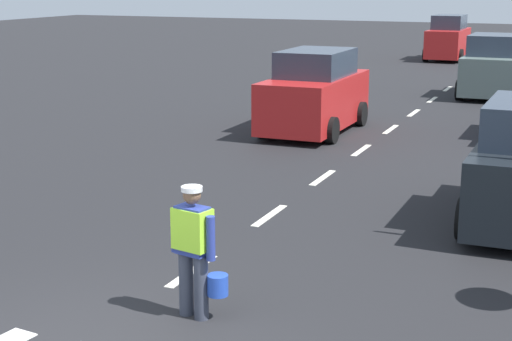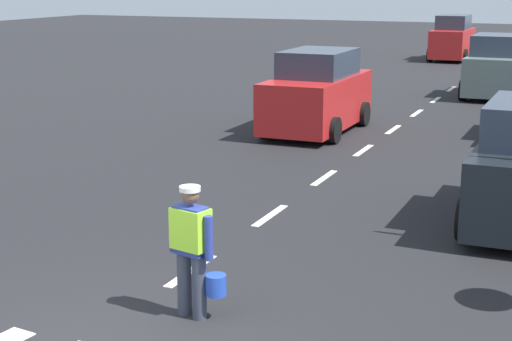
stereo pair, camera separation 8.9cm
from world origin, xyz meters
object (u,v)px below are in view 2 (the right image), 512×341
Objects in this scene: road_worker at (193,245)px; car_outgoing_far at (496,68)px; car_oncoming_lead at (317,94)px; car_oncoming_third at (452,39)px.

car_outgoing_far is at bearing 87.31° from road_worker.
car_oncoming_lead is at bearing -112.84° from car_outgoing_far.
car_oncoming_third is (-2.70, 33.39, 0.11)m from road_worker.
road_worker is at bearing -77.93° from car_oncoming_lead.
road_worker is at bearing -85.38° from car_oncoming_third.
road_worker is at bearing -92.69° from car_outgoing_far.
car_oncoming_lead is (0.06, -21.06, -0.01)m from car_oncoming_third.
car_outgoing_far is 9.33m from car_oncoming_lead.
car_oncoming_third reaches higher than car_outgoing_far.
car_oncoming_third is 21.06m from car_oncoming_lead.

